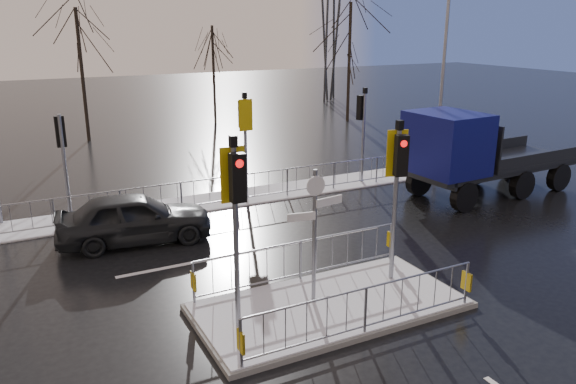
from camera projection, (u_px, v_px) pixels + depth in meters
name	position (u px, v px, depth m)	size (l,w,h in m)	color
ground	(329.00, 308.00, 12.63)	(120.00, 120.00, 0.00)	black
snow_verge	(205.00, 203.00, 19.95)	(30.00, 2.00, 0.04)	silver
lane_markings	(337.00, 315.00, 12.34)	(8.00, 11.38, 0.01)	silver
traffic_island	(329.00, 292.00, 12.52)	(6.00, 3.04, 4.15)	slate
far_kerb_fixtures	(216.00, 178.00, 19.36)	(18.00, 0.65, 3.83)	gray
car_far_lane	(134.00, 218.00, 16.23)	(1.76, 4.38, 1.49)	black
flatbed_truck	(466.00, 153.00, 20.02)	(7.05, 2.88, 3.21)	black
tree_far_a	(80.00, 49.00, 29.11)	(3.75, 3.75, 7.08)	black
tree_far_b	(213.00, 56.00, 34.48)	(3.25, 3.25, 6.14)	black
tree_far_c	(350.00, 39.00, 35.12)	(4.00, 4.00, 7.55)	black
street_lamp_right	(445.00, 67.00, 23.19)	(1.25, 0.18, 8.00)	gray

